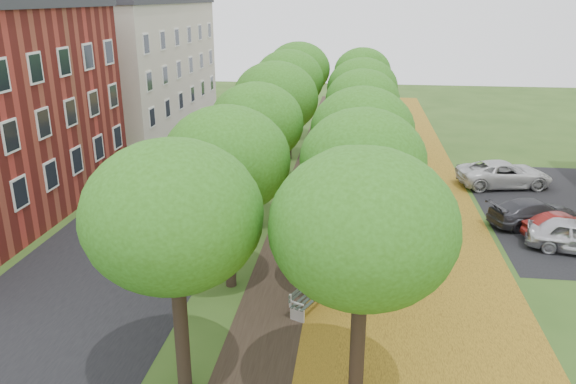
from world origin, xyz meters
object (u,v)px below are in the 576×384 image
(car_red, at_px, (565,228))
(car_white, at_px, (504,174))
(bench, at_px, (309,297))
(car_grey, at_px, (534,213))

(car_red, height_order, car_white, car_white)
(car_white, bearing_deg, bench, 135.57)
(bench, height_order, car_white, car_white)
(bench, distance_m, car_red, 13.24)
(bench, xyz_separation_m, car_red, (11.01, 7.35, 0.13))
(car_grey, distance_m, car_white, 6.04)
(bench, relative_size, car_white, 0.38)
(car_grey, bearing_deg, car_white, -19.86)
(car_red, height_order, car_grey, car_grey)
(bench, height_order, car_red, car_red)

